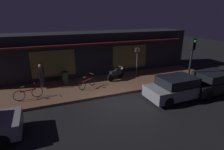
{
  "coord_description": "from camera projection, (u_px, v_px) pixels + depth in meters",
  "views": [
    {
      "loc": [
        -3.94,
        -8.68,
        4.95
      ],
      "look_at": [
        0.49,
        2.4,
        0.95
      ],
      "focal_mm": 28.63,
      "sensor_mm": 36.0,
      "label": 1
    }
  ],
  "objects": [
    {
      "name": "bicycle_extra",
      "position": [
        28.0,
        93.0,
        10.68
      ],
      "size": [
        1.64,
        0.46,
        0.91
      ],
      "color": "black",
      "rests_on": "sidewalk_slab"
    },
    {
      "name": "ground_plane",
      "position": [
        119.0,
        103.0,
        10.6
      ],
      "size": [
        60.0,
        60.0,
        0.0
      ],
      "primitive_type": "plane",
      "color": "black"
    },
    {
      "name": "storefront_building",
      "position": [
        90.0,
        53.0,
        15.65
      ],
      "size": [
        18.0,
        3.3,
        3.6
      ],
      "color": "black",
      "rests_on": "ground_plane"
    },
    {
      "name": "parked_car_far",
      "position": [
        178.0,
        88.0,
        11.03
      ],
      "size": [
        4.12,
        1.83,
        1.42
      ],
      "color": "black",
      "rests_on": "ground_plane"
    },
    {
      "name": "traffic_light_pole",
      "position": [
        191.0,
        57.0,
        11.26
      ],
      "size": [
        0.24,
        0.33,
        3.6
      ],
      "color": "black",
      "rests_on": "ground_plane"
    },
    {
      "name": "person_photographer",
      "position": [
        41.0,
        75.0,
        12.26
      ],
      "size": [
        0.43,
        0.6,
        1.67
      ],
      "color": "#28232D",
      "rests_on": "sidewalk_slab"
    },
    {
      "name": "parked_car_across",
      "position": [
        213.0,
        82.0,
        11.94
      ],
      "size": [
        4.18,
        1.96,
        1.42
      ],
      "color": "black",
      "rests_on": "ground_plane"
    },
    {
      "name": "bicycle_parked",
      "position": [
        87.0,
        83.0,
        12.39
      ],
      "size": [
        1.44,
        0.9,
        0.91
      ],
      "color": "black",
      "rests_on": "sidewalk_slab"
    },
    {
      "name": "trash_bin",
      "position": [
        65.0,
        78.0,
        13.06
      ],
      "size": [
        0.48,
        0.48,
        0.93
      ],
      "color": "#2D4C33",
      "rests_on": "sidewalk_slab"
    },
    {
      "name": "sidewalk_slab",
      "position": [
        103.0,
        85.0,
        13.22
      ],
      "size": [
        18.0,
        4.0,
        0.15
      ],
      "primitive_type": "cube",
      "color": "brown",
      "rests_on": "ground_plane"
    },
    {
      "name": "motorcycle",
      "position": [
        116.0,
        73.0,
        13.89
      ],
      "size": [
        1.63,
        0.82,
        0.97
      ],
      "color": "black",
      "rests_on": "sidewalk_slab"
    },
    {
      "name": "sign_post",
      "position": [
        137.0,
        60.0,
        14.56
      ],
      "size": [
        0.44,
        0.09,
        2.4
      ],
      "color": "#47474C",
      "rests_on": "sidewalk_slab"
    }
  ]
}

